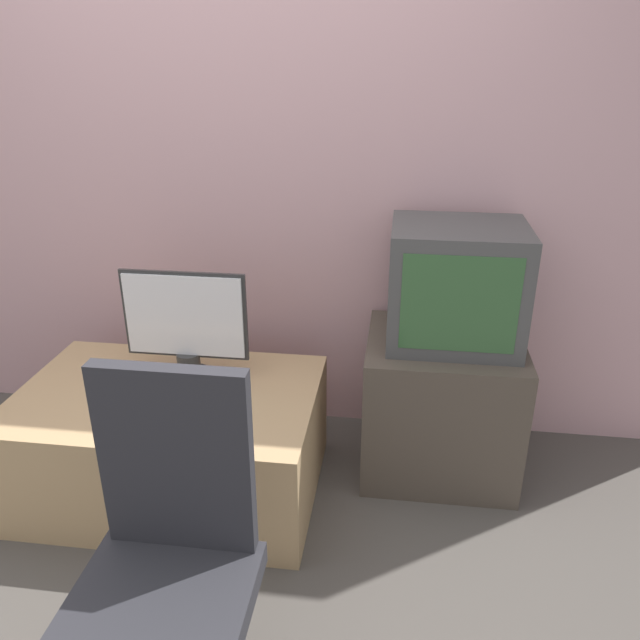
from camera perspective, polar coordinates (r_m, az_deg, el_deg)
ground_plane at (r=2.35m, az=-14.91°, el=-24.84°), size 12.00×12.00×0.00m
wall_back at (r=2.86m, az=-7.74°, el=14.80°), size 4.40×0.05×2.60m
desk at (r=2.71m, az=-13.41°, el=-10.68°), size 1.20×0.80×0.47m
side_stand at (r=2.79m, az=10.94°, el=-7.53°), size 0.65×0.58×0.61m
main_monitor at (r=2.58m, az=-12.20°, el=-0.45°), size 0.51×0.18×0.46m
keyboard at (r=2.42m, az=-13.49°, el=-8.42°), size 0.38×0.12×0.01m
mouse at (r=2.35m, az=-7.30°, el=-8.72°), size 0.06×0.04×0.03m
crt_tv at (r=2.57m, az=12.31°, el=3.17°), size 0.53×0.44×0.49m
office_chair at (r=1.84m, az=-13.71°, el=-22.39°), size 0.50×0.50×1.00m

